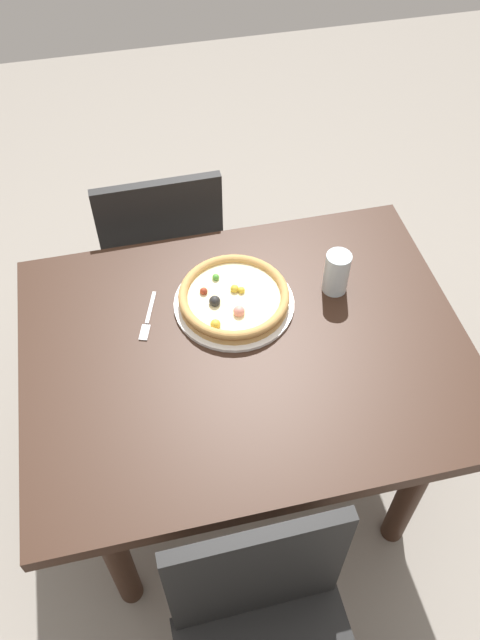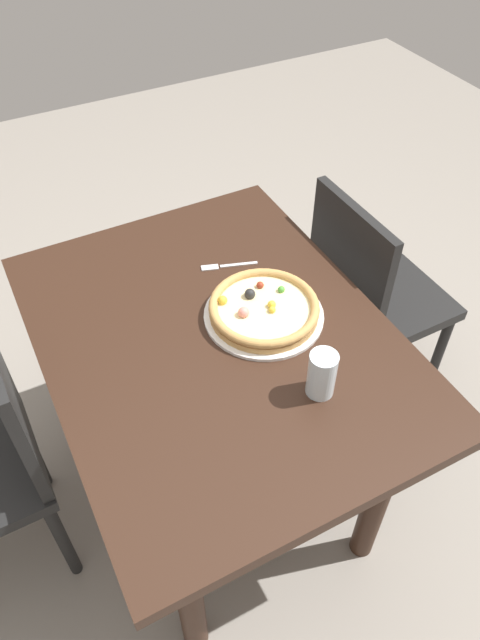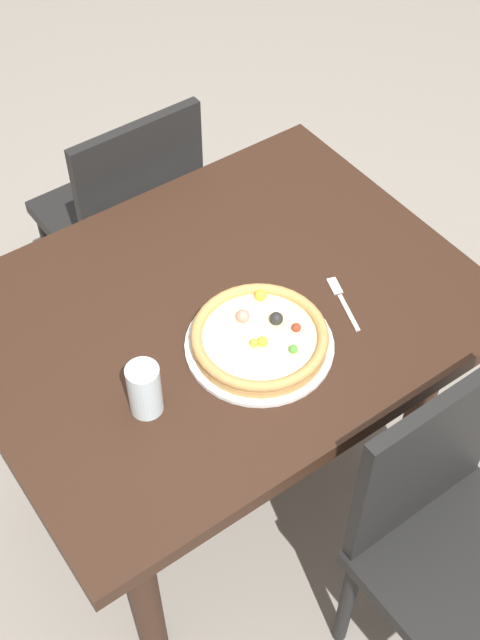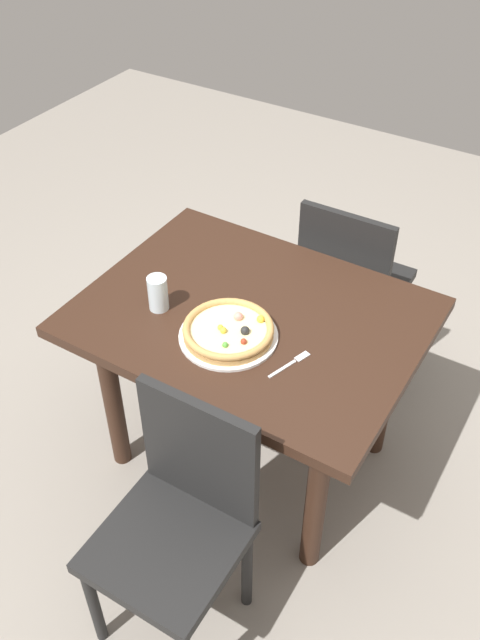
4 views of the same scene
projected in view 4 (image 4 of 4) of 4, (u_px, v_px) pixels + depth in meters
ground_plane at (249, 452)px, 2.77m from camera, size 6.00×6.00×0.00m
dining_table at (251, 338)px, 2.36m from camera, size 1.12×0.86×0.74m
chair_near at (179, 520)px, 1.98m from camera, size 0.40×0.40×0.87m
chair_far at (351, 283)px, 2.83m from camera, size 0.41×0.41×0.87m
plate at (228, 336)px, 2.19m from camera, size 0.32×0.32×0.01m
pizza at (229, 330)px, 2.17m from camera, size 0.29×0.29×0.05m
fork at (292, 363)px, 2.10m from camera, size 0.07×0.16×0.00m
drinking_glass at (158, 293)px, 2.26m from camera, size 0.07×0.07×0.12m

